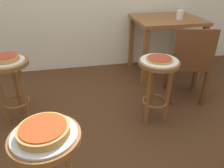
% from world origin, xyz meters
% --- Properties ---
extents(ground_plane, '(6.00, 6.00, 0.00)m').
position_xyz_m(ground_plane, '(0.00, 0.00, 0.00)').
color(ground_plane, '#4C2D19').
extents(stool_middle, '(0.37, 0.37, 0.63)m').
position_xyz_m(stool_middle, '(-0.45, -0.63, 0.47)').
color(stool_middle, brown).
rests_on(stool_middle, ground_plane).
extents(serving_plate_middle, '(0.33, 0.33, 0.01)m').
position_xyz_m(serving_plate_middle, '(-0.45, -0.63, 0.64)').
color(serving_plate_middle, silver).
rests_on(serving_plate_middle, stool_middle).
extents(pizza_middle, '(0.26, 0.26, 0.05)m').
position_xyz_m(pizza_middle, '(-0.45, -0.63, 0.67)').
color(pizza_middle, '#B78442').
rests_on(pizza_middle, serving_plate_middle).
extents(stool_leftside, '(0.37, 0.37, 0.63)m').
position_xyz_m(stool_leftside, '(0.49, 0.17, 0.47)').
color(stool_leftside, brown).
rests_on(stool_leftside, ground_plane).
extents(serving_plate_leftside, '(0.34, 0.34, 0.01)m').
position_xyz_m(serving_plate_leftside, '(0.49, 0.17, 0.64)').
color(serving_plate_leftside, white).
rests_on(serving_plate_leftside, stool_leftside).
extents(pizza_leftside, '(0.24, 0.24, 0.02)m').
position_xyz_m(pizza_leftside, '(0.49, 0.17, 0.65)').
color(pizza_leftside, tan).
rests_on(pizza_leftside, serving_plate_leftside).
extents(stool_rear, '(0.37, 0.37, 0.63)m').
position_xyz_m(stool_rear, '(-0.84, 0.43, 0.47)').
color(stool_rear, brown).
rests_on(stool_rear, ground_plane).
extents(serving_plate_rear, '(0.31, 0.31, 0.01)m').
position_xyz_m(serving_plate_rear, '(-0.84, 0.43, 0.64)').
color(serving_plate_rear, silver).
rests_on(serving_plate_rear, stool_rear).
extents(pizza_rear, '(0.23, 0.23, 0.05)m').
position_xyz_m(pizza_rear, '(-0.84, 0.43, 0.67)').
color(pizza_rear, tan).
rests_on(pizza_rear, serving_plate_rear).
extents(dining_table, '(0.85, 0.73, 0.78)m').
position_xyz_m(dining_table, '(0.99, 1.18, 0.64)').
color(dining_table, brown).
rests_on(dining_table, ground_plane).
extents(cup_near_edge, '(0.08, 0.08, 0.11)m').
position_xyz_m(cup_near_edge, '(1.11, 1.08, 0.83)').
color(cup_near_edge, silver).
rests_on(cup_near_edge, dining_table).
extents(wooden_chair, '(0.49, 0.49, 0.85)m').
position_xyz_m(wooden_chair, '(0.96, 0.45, 0.47)').
color(wooden_chair, '#5B3319').
rests_on(wooden_chair, ground_plane).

